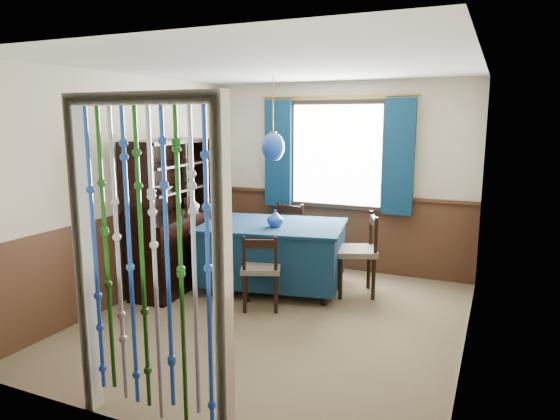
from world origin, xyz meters
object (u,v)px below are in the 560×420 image
at_px(sideboard, 174,237).
at_px(bowl_shelf, 163,189).
at_px(chair_left, 198,242).
at_px(chair_right, 358,252).
at_px(vase_table, 275,219).
at_px(vase_sideboard, 194,204).
at_px(pendant_lamp, 273,147).
at_px(dining_table, 273,251).
at_px(chair_far, 285,236).
at_px(chair_near, 261,269).

bearing_deg(sideboard, bowl_shelf, -82.10).
bearing_deg(chair_left, chair_right, 74.13).
relative_size(sideboard, vase_table, 9.79).
relative_size(chair_left, vase_sideboard, 5.84).
xyz_separation_m(pendant_lamp, vase_sideboard, (-1.06, -0.08, -0.73)).
height_order(dining_table, vase_table, vase_table).
height_order(pendant_lamp, vase_sideboard, pendant_lamp).
height_order(chair_left, pendant_lamp, pendant_lamp).
distance_m(chair_far, chair_right, 1.27).
relative_size(chair_far, vase_sideboard, 5.44).
bearing_deg(chair_right, chair_left, 78.57).
xyz_separation_m(dining_table, chair_far, (-0.18, 0.76, 0.02)).
distance_m(chair_right, vase_table, 1.04).
relative_size(dining_table, sideboard, 1.03).
distance_m(chair_far, pendant_lamp, 1.45).
height_order(dining_table, vase_sideboard, vase_sideboard).
bearing_deg(pendant_lamp, dining_table, 104.04).
xyz_separation_m(chair_far, chair_left, (-0.79, -0.89, 0.03)).
distance_m(chair_left, pendant_lamp, 1.55).
bearing_deg(bowl_shelf, chair_near, 1.39).
distance_m(chair_near, pendant_lamp, 1.43).
height_order(sideboard, vase_table, sideboard).
bearing_deg(chair_left, chair_far, 111.91).
bearing_deg(pendant_lamp, chair_left, -172.10).
xyz_separation_m(sideboard, vase_sideboard, (0.06, 0.34, 0.36)).
xyz_separation_m(dining_table, vase_sideboard, (-1.06, -0.08, 0.51)).
relative_size(chair_near, chair_left, 0.87).
bearing_deg(dining_table, chair_far, 92.58).
xyz_separation_m(chair_far, chair_right, (1.16, -0.53, 0.03)).
xyz_separation_m(dining_table, vase_table, (0.09, -0.14, 0.43)).
relative_size(dining_table, chair_far, 2.06).
distance_m(bowl_shelf, vase_sideboard, 0.66).
relative_size(chair_near, pendant_lamp, 0.86).
bearing_deg(chair_far, dining_table, 109.54).
distance_m(chair_left, chair_right, 1.98).
bearing_deg(chair_far, chair_right, 161.82).
relative_size(dining_table, bowl_shelf, 8.49).
bearing_deg(chair_right, chair_near, 114.92).
height_order(chair_left, vase_sideboard, vase_sideboard).
bearing_deg(pendant_lamp, sideboard, -159.36).
xyz_separation_m(pendant_lamp, vase_table, (0.09, -0.14, -0.82)).
bearing_deg(dining_table, chair_near, -87.40).
distance_m(vase_table, vase_sideboard, 1.15).
height_order(dining_table, chair_near, chair_near).
relative_size(chair_near, bowl_shelf, 3.83).
bearing_deg(vase_table, vase_sideboard, 177.02).
relative_size(chair_left, chair_right, 1.00).
height_order(bowl_shelf, vase_sideboard, bowl_shelf).
bearing_deg(chair_right, dining_table, 81.15).
relative_size(sideboard, vase_sideboard, 10.89).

